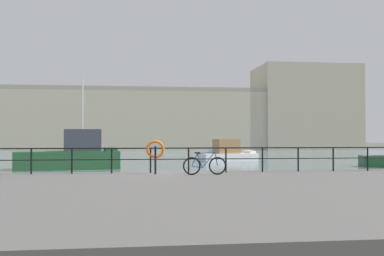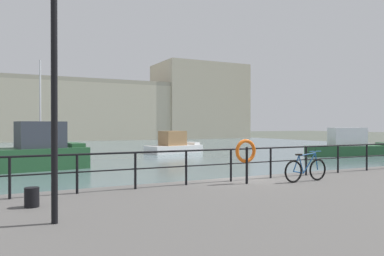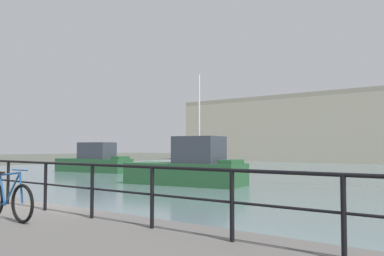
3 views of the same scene
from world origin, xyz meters
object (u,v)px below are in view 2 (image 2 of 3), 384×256
moored_red_daysailer (28,152)px  quay_lamp_post (54,66)px  harbor_building (98,109)px  moored_green_narrowboat (174,145)px  moored_blue_motorboat (351,146)px  parked_bicycle (306,170)px  life_ring_stand (246,153)px  mooring_bollard (32,197)px

moored_red_daysailer → quay_lamp_post: 17.14m
harbor_building → moored_green_narrowboat: size_ratio=12.96×
moored_green_narrowboat → moored_blue_motorboat: (12.60, -9.77, 0.09)m
moored_blue_motorboat → parked_bicycle: size_ratio=4.64×
harbor_building → moored_blue_motorboat: bearing=-75.7°
harbor_building → life_ring_stand: 59.82m
mooring_bollard → quay_lamp_post: quay_lamp_post is taller
moored_blue_motorboat → harbor_building: bearing=120.0°
moored_green_narrowboat → parked_bicycle: size_ratio=3.29×
harbor_building → life_ring_stand: (-8.71, -59.05, -3.86)m
moored_green_narrowboat → moored_red_daysailer: moored_red_daysailer is taller
moored_green_narrowboat → moored_blue_motorboat: 15.95m
moored_blue_motorboat → parked_bicycle: 23.03m
moored_green_narrowboat → mooring_bollard: (-14.02, -23.69, 0.31)m
moored_red_daysailer → mooring_bollard: (-0.75, -15.20, 0.02)m
life_ring_stand → quay_lamp_post: size_ratio=0.30×
moored_green_narrowboat → moored_red_daysailer: bearing=-160.9°
harbor_building → moored_green_narrowboat: harbor_building is taller
moored_blue_motorboat → life_ring_stand: size_ratio=5.88×
parked_bicycle → mooring_bollard: bearing=-179.9°
harbor_building → parked_bicycle: harbor_building is taller
moored_green_narrowboat → parked_bicycle: bearing=-117.3°
moored_green_narrowboat → quay_lamp_post: 29.05m
harbor_building → mooring_bollard: harbor_building is taller
moored_green_narrowboat → parked_bicycle: 24.32m
harbor_building → quay_lamp_post: bearing=-103.4°
harbor_building → moored_blue_motorboat: 47.49m
moored_red_daysailer → harbor_building: bearing=63.6°
moored_blue_motorboat → life_ring_stand: 24.34m
harbor_building → mooring_bollard: 61.72m
harbor_building → mooring_bollard: bearing=-104.1°
moored_red_daysailer → moored_blue_motorboat: bearing=-11.5°
harbor_building → moored_green_narrowboat: (-0.93, -36.00, -4.92)m
moored_blue_motorboat → mooring_bollard: moored_blue_motorboat is taller
moored_red_daysailer → mooring_bollard: size_ratio=17.20×
parked_bicycle → mooring_bollard: parked_bicycle is taller
parked_bicycle → moored_blue_motorboat: bearing=36.4°
harbor_building → parked_bicycle: bearing=-96.5°
moored_blue_motorboat → parked_bicycle: (-18.41, -13.83, 0.39)m
mooring_bollard → quay_lamp_post: (0.28, -1.72, 2.72)m
moored_red_daysailer → moored_blue_motorboat: moored_red_daysailer is taller
harbor_building → moored_red_daysailer: (-14.21, -44.50, -4.63)m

